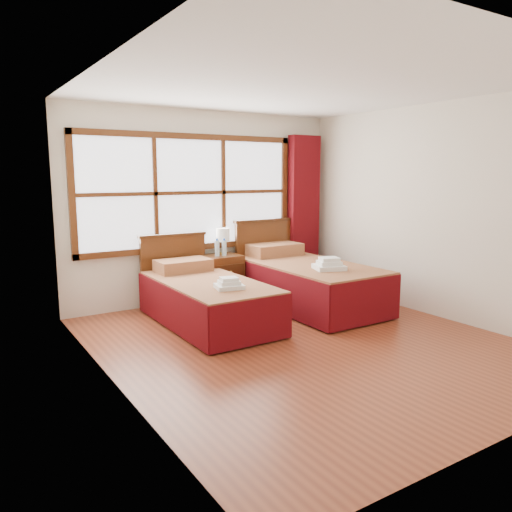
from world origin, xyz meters
TOP-DOWN VIEW (x-y plane):
  - floor at (0.00, 0.00)m, footprint 4.50×4.50m
  - ceiling at (0.00, 0.00)m, footprint 4.50×4.50m
  - wall_back at (0.00, 2.25)m, footprint 4.00×0.00m
  - wall_left at (-2.00, 0.00)m, footprint 0.00×4.50m
  - wall_right at (2.00, 0.00)m, footprint 0.00×4.50m
  - window at (-0.25, 2.21)m, footprint 3.16×0.06m
  - curtain at (1.60, 2.11)m, footprint 0.50×0.16m
  - bed_left at (-0.55, 1.20)m, footprint 1.00×2.02m
  - bed_right at (0.92, 1.20)m, footprint 1.12×2.18m
  - nightstand at (0.11, 1.99)m, footprint 0.49×0.48m
  - towels_left at (-0.54, 0.66)m, footprint 0.34×0.32m
  - towels_right at (0.88, 0.65)m, footprint 0.44×0.42m
  - lamp at (0.18, 2.10)m, footprint 0.18×0.18m
  - bottle_near at (0.01, 1.96)m, footprint 0.06×0.06m
  - bottle_far at (0.11, 1.94)m, footprint 0.06×0.06m

SIDE VIEW (x-z plane):
  - floor at x=0.00m, z-range 0.00..0.00m
  - bed_left at x=-0.55m, z-range -0.19..0.78m
  - nightstand at x=0.11m, z-range 0.00..0.65m
  - bed_right at x=0.92m, z-range -0.21..0.88m
  - towels_left at x=-0.54m, z-range 0.51..0.63m
  - towels_right at x=0.88m, z-range 0.57..0.72m
  - bottle_far at x=0.11m, z-range 0.64..0.87m
  - bottle_near at x=0.01m, z-range 0.64..0.88m
  - lamp at x=0.18m, z-range 0.72..1.08m
  - curtain at x=1.60m, z-range 0.02..2.32m
  - wall_back at x=0.00m, z-range -0.70..3.30m
  - wall_left at x=-2.00m, z-range -0.95..3.55m
  - wall_right at x=2.00m, z-range -0.95..3.55m
  - window at x=-0.25m, z-range 0.72..2.28m
  - ceiling at x=0.00m, z-range 2.60..2.60m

